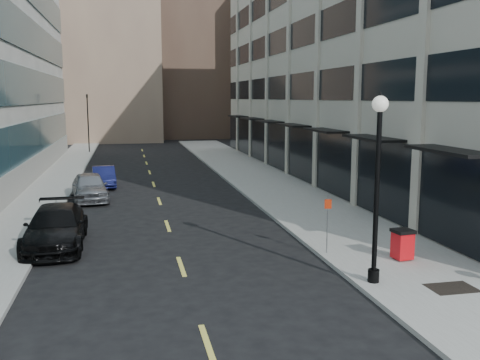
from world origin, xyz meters
name	(u,v)px	position (x,y,z in m)	size (l,w,h in m)	color
sidewalk_right	(287,195)	(7.50, 20.00, 0.07)	(5.00, 80.00, 0.15)	gray
sidewalk_left	(37,205)	(-6.50, 20.00, 0.07)	(3.00, 80.00, 0.15)	gray
building_right	(385,52)	(16.94, 26.99, 8.99)	(15.30, 46.50, 18.25)	#AFA694
skyline_tan_near	(106,37)	(-4.00, 68.00, 14.00)	(14.00, 18.00, 28.00)	#92795F
skyline_brown	(189,21)	(8.00, 72.00, 17.00)	(12.00, 16.00, 34.00)	#4F3D2F
skyline_tan_far	(41,63)	(-14.00, 78.00, 11.00)	(12.00, 14.00, 22.00)	#92795F
skyline_stone	(264,68)	(18.00, 66.00, 10.00)	(10.00, 14.00, 20.00)	#AFA694
grate_far	(452,288)	(7.60, 3.80, 0.15)	(1.40, 1.00, 0.01)	black
road_centerline	(163,212)	(0.00, 17.00, 0.01)	(0.15, 68.20, 0.01)	#D8CC4C
traffic_signal	(87,98)	(-5.50, 48.00, 5.72)	(0.66, 0.66, 6.98)	black
car_black_pickup	(56,227)	(-4.48, 11.44, 0.78)	(2.19, 5.38, 1.56)	black
car_silver_sedan	(90,187)	(-3.80, 21.00, 0.79)	(1.86, 4.61, 1.57)	gray
car_blue_sedan	(104,177)	(-3.20, 25.66, 0.66)	(1.40, 4.01, 1.32)	#131749
trash_bin	(402,243)	(7.57, 6.72, 0.73)	(0.73, 0.78, 1.07)	red
lamppost	(378,172)	(5.56, 4.80, 3.54)	(0.48, 0.48, 5.78)	black
sign_post	(328,215)	(5.30, 8.02, 1.54)	(0.25, 0.10, 2.12)	slate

